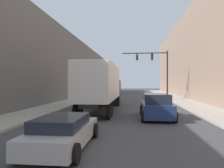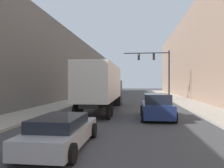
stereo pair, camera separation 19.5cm
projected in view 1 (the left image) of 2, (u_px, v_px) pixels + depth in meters
name	position (u px, v px, depth m)	size (l,w,h in m)	color
sidewalk_right	(185.00, 102.00, 26.81)	(3.09, 80.00, 0.15)	#B2A899
sidewalk_left	(73.00, 101.00, 28.25)	(3.09, 80.00, 0.15)	#B2A899
building_right	(224.00, 48.00, 26.31)	(6.00, 80.00, 13.38)	#997A66
building_left	(40.00, 64.00, 28.69)	(6.00, 80.00, 9.92)	#66605B
semi_truck	(102.00, 86.00, 19.16)	(2.52, 11.93, 3.88)	silver
sedan_car	(63.00, 132.00, 8.15)	(2.03, 4.52, 1.20)	#B7B7BC
suv_car	(156.00, 107.00, 14.97)	(2.15, 4.67, 1.68)	navy
traffic_signal_gantry	(157.00, 66.00, 29.93)	(6.25, 0.35, 6.84)	black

